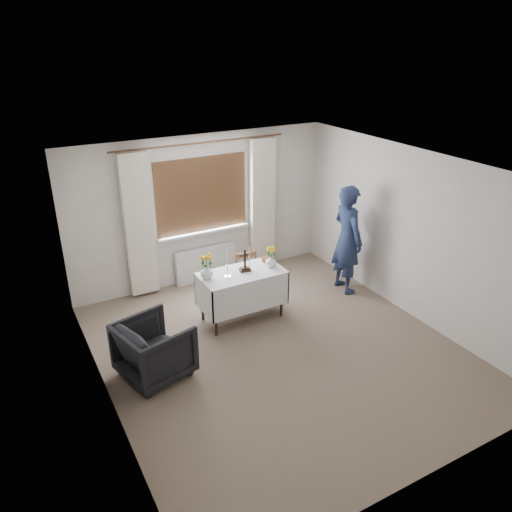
{
  "coord_description": "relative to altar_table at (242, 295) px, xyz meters",
  "views": [
    {
      "loc": [
        -3.0,
        -4.8,
        3.96
      ],
      "look_at": [
        0.08,
        0.78,
        1.08
      ],
      "focal_mm": 35.0,
      "sensor_mm": 36.0,
      "label": 1
    }
  ],
  "objects": [
    {
      "name": "ground",
      "position": [
        0.05,
        -0.98,
        -0.38
      ],
      "size": [
        5.0,
        5.0,
        0.0
      ],
      "primitive_type": "plane",
      "color": "#7B6955",
      "rests_on": "ground"
    },
    {
      "name": "altar_table",
      "position": [
        0.0,
        0.0,
        0.0
      ],
      "size": [
        1.24,
        0.64,
        0.76
      ],
      "primitive_type": "cube",
      "color": "white",
      "rests_on": "ground"
    },
    {
      "name": "wooden_chair",
      "position": [
        0.32,
        0.37,
        0.02
      ],
      "size": [
        0.43,
        0.43,
        0.81
      ],
      "primitive_type": null,
      "rotation": [
        0.0,
        0.0,
        -0.18
      ],
      "color": "#552F1D",
      "rests_on": "ground"
    },
    {
      "name": "armchair",
      "position": [
        -1.57,
        -0.68,
        -0.01
      ],
      "size": [
        0.98,
        0.97,
        0.74
      ],
      "primitive_type": "imported",
      "rotation": [
        0.0,
        0.0,
        1.82
      ],
      "color": "black",
      "rests_on": "ground"
    },
    {
      "name": "person",
      "position": [
        1.92,
        0.0,
        0.52
      ],
      "size": [
        0.47,
        0.68,
        1.8
      ],
      "primitive_type": "imported",
      "rotation": [
        0.0,
        0.0,
        1.51
      ],
      "color": "navy",
      "rests_on": "ground"
    },
    {
      "name": "radiator",
      "position": [
        0.05,
        1.44,
        -0.08
      ],
      "size": [
        1.1,
        0.1,
        0.6
      ],
      "primitive_type": "cube",
      "color": "silver",
      "rests_on": "ground"
    },
    {
      "name": "wooden_cross",
      "position": [
        0.07,
        0.03,
        0.55
      ],
      "size": [
        0.18,
        0.14,
        0.34
      ],
      "primitive_type": null,
      "rotation": [
        0.0,
        0.0,
        -0.2
      ],
      "color": "black",
      "rests_on": "altar_table"
    },
    {
      "name": "candlestick_left",
      "position": [
        -0.24,
        -0.03,
        0.57
      ],
      "size": [
        0.12,
        0.12,
        0.37
      ],
      "primitive_type": null,
      "rotation": [
        0.0,
        0.0,
        -0.21
      ],
      "color": "silver",
      "rests_on": "altar_table"
    },
    {
      "name": "candlestick_right",
      "position": [
        0.13,
        0.01,
        0.56
      ],
      "size": [
        0.11,
        0.11,
        0.36
      ],
      "primitive_type": null,
      "rotation": [
        0.0,
        0.0,
        0.06
      ],
      "color": "silver",
      "rests_on": "altar_table"
    },
    {
      "name": "flower_vase_left",
      "position": [
        -0.52,
        0.07,
        0.48
      ],
      "size": [
        0.2,
        0.2,
        0.2
      ],
      "primitive_type": "imported",
      "rotation": [
        0.0,
        0.0,
        -0.06
      ],
      "color": "white",
      "rests_on": "altar_table"
    },
    {
      "name": "flower_vase_right",
      "position": [
        0.48,
        -0.02,
        0.47
      ],
      "size": [
        0.18,
        0.18,
        0.17
      ],
      "primitive_type": "imported",
      "rotation": [
        0.0,
        0.0,
        -0.13
      ],
      "color": "white",
      "rests_on": "altar_table"
    },
    {
      "name": "wicker_basket",
      "position": [
        0.52,
        0.16,
        0.41
      ],
      "size": [
        0.21,
        0.21,
        0.07
      ],
      "primitive_type": "cylinder",
      "rotation": [
        0.0,
        0.0,
        0.23
      ],
      "color": "brown",
      "rests_on": "altar_table"
    }
  ]
}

